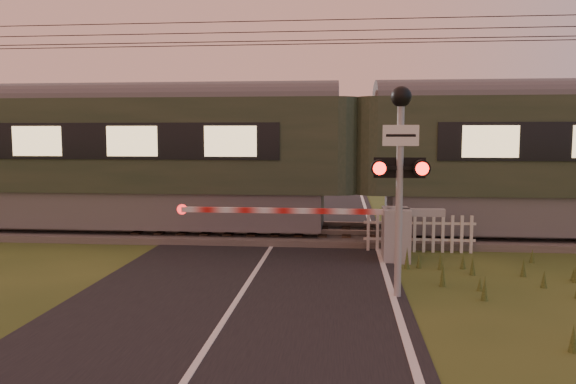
# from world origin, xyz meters

# --- Properties ---
(ground) EXTENTS (160.00, 160.00, 0.00)m
(ground) POSITION_xyz_m (0.00, 0.00, 0.00)
(ground) COLOR #2A3F18
(ground) RESTS_ON ground
(road) EXTENTS (6.00, 140.00, 0.03)m
(road) POSITION_xyz_m (0.02, -0.23, 0.01)
(road) COLOR black
(road) RESTS_ON ground
(track_bed) EXTENTS (140.00, 3.40, 0.39)m
(track_bed) POSITION_xyz_m (0.00, 6.50, 0.07)
(track_bed) COLOR #47423D
(track_bed) RESTS_ON ground
(overhead_wires) EXTENTS (120.00, 0.62, 0.62)m
(overhead_wires) POSITION_xyz_m (0.00, 6.50, 5.72)
(overhead_wires) COLOR black
(overhead_wires) RESTS_ON ground
(train) EXTENTS (43.94, 3.03, 4.10)m
(train) POSITION_xyz_m (2.20, 6.50, 2.33)
(train) COLOR slate
(train) RESTS_ON ground
(boom_gate) EXTENTS (6.34, 0.94, 1.25)m
(boom_gate) POSITION_xyz_m (2.85, 3.66, 0.68)
(boom_gate) COLOR gray
(boom_gate) RESTS_ON ground
(crossing_signal) EXTENTS (0.96, 0.37, 3.76)m
(crossing_signal) POSITION_xyz_m (2.83, 0.56, 2.59)
(crossing_signal) COLOR gray
(crossing_signal) RESTS_ON ground
(picket_fence) EXTENTS (2.76, 0.08, 0.94)m
(picket_fence) POSITION_xyz_m (3.75, 4.60, 0.48)
(picket_fence) COLOR silver
(picket_fence) RESTS_ON ground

